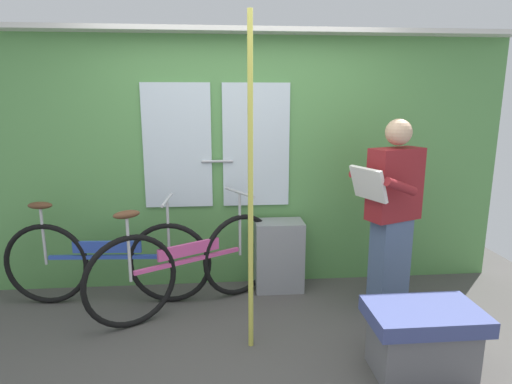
# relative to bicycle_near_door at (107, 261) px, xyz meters

# --- Properties ---
(ground_plane) EXTENTS (5.89, 4.25, 0.04)m
(ground_plane) POSITION_rel_bicycle_near_door_xyz_m (1.15, -0.96, -0.40)
(ground_plane) COLOR #474442
(train_door_wall) EXTENTS (4.89, 0.28, 2.30)m
(train_door_wall) POSITION_rel_bicycle_near_door_xyz_m (1.14, 0.36, 0.82)
(train_door_wall) COLOR #56934C
(train_door_wall) RESTS_ON ground_plane
(bicycle_near_door) EXTENTS (1.75, 0.44, 0.92)m
(bicycle_near_door) POSITION_rel_bicycle_near_door_xyz_m (0.00, 0.00, 0.00)
(bicycle_near_door) COLOR black
(bicycle_near_door) RESTS_ON ground_plane
(bicycle_leaning_behind) EXTENTS (1.52, 0.90, 0.95)m
(bicycle_leaning_behind) POSITION_rel_bicycle_near_door_xyz_m (0.70, -0.18, 0.01)
(bicycle_leaning_behind) COLOR black
(bicycle_leaning_behind) RESTS_ON ground_plane
(passenger_reading_newspaper) EXTENTS (0.61, 0.54, 1.58)m
(passenger_reading_newspaper) POSITION_rel_bicycle_near_door_xyz_m (2.35, -0.28, 0.45)
(passenger_reading_newspaper) COLOR slate
(passenger_reading_newspaper) RESTS_ON ground_plane
(trash_bin_by_wall) EXTENTS (0.43, 0.28, 0.65)m
(trash_bin_by_wall) POSITION_rel_bicycle_near_door_xyz_m (1.49, 0.15, -0.06)
(trash_bin_by_wall) COLOR gray
(trash_bin_by_wall) RESTS_ON ground_plane
(handrail_pole) EXTENTS (0.04, 0.04, 2.26)m
(handrail_pole) POSITION_rel_bicycle_near_door_xyz_m (1.17, -0.76, 0.75)
(handrail_pole) COLOR #C6C14C
(handrail_pole) RESTS_ON ground_plane
(bench_seat_corner) EXTENTS (0.70, 0.44, 0.45)m
(bench_seat_corner) POSITION_rel_bicycle_near_door_xyz_m (2.23, -1.17, -0.14)
(bench_seat_corner) COLOR #3D477F
(bench_seat_corner) RESTS_ON ground_plane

